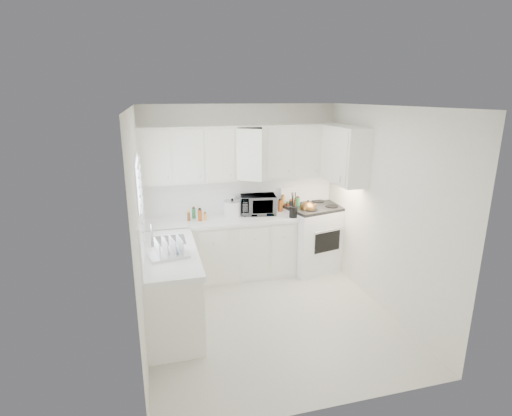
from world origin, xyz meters
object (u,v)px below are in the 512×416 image
object	(u,v)px
tea_kettle	(308,208)
stove	(314,228)
rice_cooker	(232,207)
utensil_crock	(293,205)
microwave	(258,202)
dish_rack	(168,247)

from	to	relation	value
tea_kettle	stove	bearing A→B (deg)	32.71
rice_cooker	utensil_crock	size ratio (longest dim) A/B	0.67
microwave	utensil_crock	world-z (taller)	utensil_crock
stove	dish_rack	bearing A→B (deg)	-164.85
microwave	utensil_crock	distance (m)	0.56
microwave	rice_cooker	size ratio (longest dim) A/B	1.99
stove	tea_kettle	bearing A→B (deg)	-151.73
microwave	utensil_crock	size ratio (longest dim) A/B	1.34
utensil_crock	microwave	bearing A→B (deg)	144.91
microwave	dish_rack	xyz separation A→B (m)	(-1.43, -1.38, -0.06)
utensil_crock	dish_rack	bearing A→B (deg)	-150.93
tea_kettle	dish_rack	distance (m)	2.41
tea_kettle	dish_rack	size ratio (longest dim) A/B	0.65
microwave	dish_rack	bearing A→B (deg)	-126.92
utensil_crock	tea_kettle	bearing A→B (deg)	11.35
tea_kettle	utensil_crock	world-z (taller)	utensil_crock
microwave	dish_rack	distance (m)	1.99
tea_kettle	rice_cooker	xyz separation A→B (m)	(-1.12, 0.28, 0.01)
stove	tea_kettle	distance (m)	0.47
utensil_crock	dish_rack	xyz separation A→B (m)	(-1.89, -1.05, -0.08)
tea_kettle	rice_cooker	world-z (taller)	rice_cooker
rice_cooker	tea_kettle	bearing A→B (deg)	5.76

